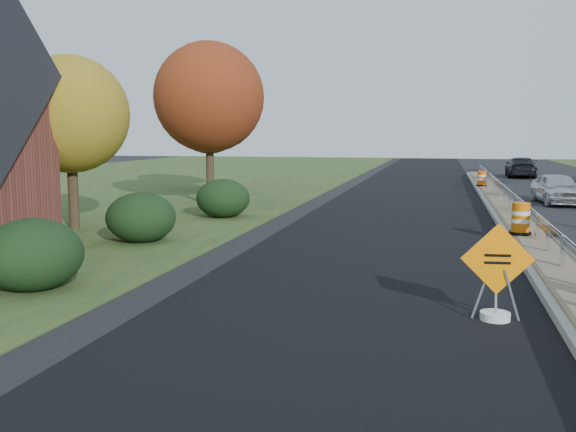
% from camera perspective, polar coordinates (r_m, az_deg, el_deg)
% --- Properties ---
extents(ground, '(140.00, 140.00, 0.00)m').
position_cam_1_polar(ground, '(18.03, 22.09, -3.60)').
color(ground, black).
rests_on(ground, ground).
extents(grass_verge_near, '(30.00, 120.00, 0.03)m').
position_cam_1_polar(grass_verge_near, '(34.92, -24.08, 1.37)').
color(grass_verge_near, '#2A471E').
rests_on(grass_verge_near, ground).
extents(milled_overlay, '(7.20, 120.00, 0.01)m').
position_cam_1_polar(milled_overlay, '(27.76, 10.00, 0.51)').
color(milled_overlay, black).
rests_on(milled_overlay, ground).
extents(median, '(1.60, 55.00, 0.23)m').
position_cam_1_polar(median, '(25.86, 19.50, -0.07)').
color(median, gray).
rests_on(median, ground).
extents(guardrail, '(0.10, 46.15, 0.72)m').
position_cam_1_polar(guardrail, '(26.78, 19.33, 1.51)').
color(guardrail, silver).
rests_on(guardrail, median).
extents(hedge_south, '(2.09, 2.09, 1.52)m').
position_cam_1_polar(hedge_south, '(14.38, -21.78, -3.16)').
color(hedge_south, black).
rests_on(hedge_south, ground).
extents(hedge_mid, '(2.09, 2.09, 1.52)m').
position_cam_1_polar(hedge_mid, '(19.74, -12.93, -0.10)').
color(hedge_mid, black).
rests_on(hedge_mid, ground).
extents(hedge_north, '(2.09, 2.09, 1.52)m').
position_cam_1_polar(hedge_north, '(25.05, -5.80, 1.59)').
color(hedge_north, black).
rests_on(hedge_north, ground).
extents(tree_near_yellow, '(3.96, 3.96, 5.88)m').
position_cam_1_polar(tree_near_yellow, '(23.05, -18.82, 8.52)').
color(tree_near_yellow, '#473523').
rests_on(tree_near_yellow, ground).
extents(tree_near_red, '(4.95, 4.95, 7.35)m').
position_cam_1_polar(tree_near_red, '(29.41, -7.04, 10.42)').
color(tree_near_red, '#473523').
rests_on(tree_near_red, ground).
extents(tree_near_back, '(4.29, 4.29, 6.37)m').
position_cam_1_polar(tree_near_back, '(37.92, -7.04, 8.73)').
color(tree_near_back, '#473523').
rests_on(tree_near_back, ground).
extents(caution_sign, '(1.25, 0.52, 1.72)m').
position_cam_1_polar(caution_sign, '(11.82, 18.00, -6.79)').
color(caution_sign, white).
rests_on(caution_sign, ground).
extents(barrel_median_mid, '(0.66, 0.66, 0.96)m').
position_cam_1_polar(barrel_median_mid, '(20.50, 19.97, -0.28)').
color(barrel_median_mid, black).
rests_on(barrel_median_mid, median).
extents(barrel_median_far, '(0.59, 0.59, 0.87)m').
position_cam_1_polar(barrel_median_far, '(39.01, 16.85, 3.19)').
color(barrel_median_far, black).
rests_on(barrel_median_far, median).
extents(car_silver, '(2.12, 4.37, 1.44)m').
position_cam_1_polar(car_silver, '(32.36, 22.81, 2.27)').
color(car_silver, silver).
rests_on(car_silver, ground).
extents(car_dark_far, '(2.35, 5.26, 1.50)m').
position_cam_1_polar(car_dark_far, '(51.36, 19.99, 4.10)').
color(car_dark_far, black).
rests_on(car_dark_far, ground).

